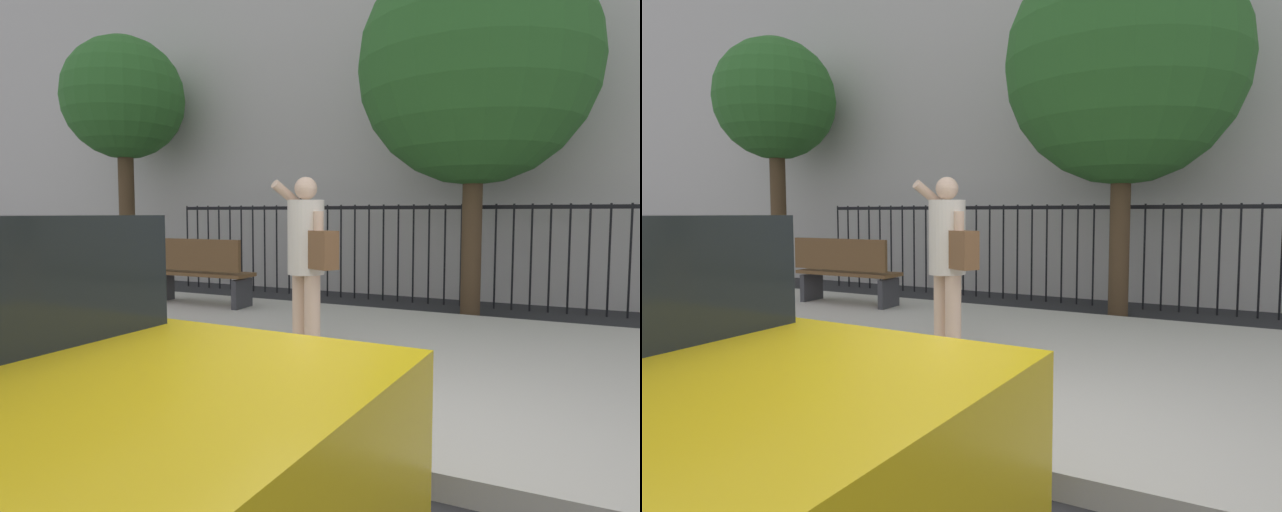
% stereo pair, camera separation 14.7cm
% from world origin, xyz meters
% --- Properties ---
extents(ground_plane, '(60.00, 60.00, 0.00)m').
position_xyz_m(ground_plane, '(0.00, 0.00, 0.00)').
color(ground_plane, '#28282B').
extents(sidewalk, '(28.00, 4.40, 0.15)m').
position_xyz_m(sidewalk, '(0.00, 2.20, 0.07)').
color(sidewalk, '#B2ADA3').
rests_on(sidewalk, ground).
extents(iron_fence, '(12.03, 0.04, 1.60)m').
position_xyz_m(iron_fence, '(0.00, 5.90, 1.02)').
color(iron_fence, black).
rests_on(iron_fence, ground).
extents(pedestrian_on_phone, '(0.72, 0.59, 1.64)m').
position_xyz_m(pedestrian_on_phone, '(-1.24, 1.78, 1.10)').
color(pedestrian_on_phone, beige).
rests_on(pedestrian_on_phone, sidewalk).
extents(street_bench, '(1.60, 0.45, 0.95)m').
position_xyz_m(street_bench, '(-3.87, 3.50, 0.65)').
color(street_bench, brown).
rests_on(street_bench, sidewalk).
extents(street_tree_near, '(3.25, 3.25, 5.10)m').
position_xyz_m(street_tree_near, '(-0.36, 5.16, 3.46)').
color(street_tree_near, '#4C3823').
rests_on(street_tree_near, ground).
extents(street_tree_mid, '(2.30, 2.30, 4.80)m').
position_xyz_m(street_tree_mid, '(-6.92, 5.24, 3.60)').
color(street_tree_mid, '#4C3823').
rests_on(street_tree_mid, ground).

